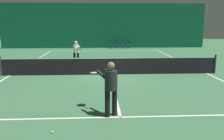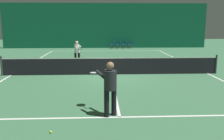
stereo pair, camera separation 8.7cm
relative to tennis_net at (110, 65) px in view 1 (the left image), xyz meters
name	(u,v)px [view 1 (the left image)]	position (x,y,z in m)	size (l,w,h in m)	color
ground_plane	(110,74)	(0.00, 0.00, -0.51)	(60.00, 60.00, 0.00)	#3D704C
backdrop_curtain	(104,26)	(0.00, 14.96, 1.99)	(23.00, 0.12, 4.99)	#0F5138
court_line_baseline_far	(105,51)	(0.00, 11.90, -0.51)	(11.00, 0.10, 0.00)	white
court_line_service_far	(107,58)	(0.00, 6.40, -0.51)	(8.25, 0.10, 0.00)	white
court_line_service_near	(120,117)	(0.00, -6.40, -0.51)	(8.25, 0.10, 0.00)	white
court_line_sideline_left	(10,76)	(-5.50, 0.00, -0.51)	(0.10, 23.80, 0.00)	white
court_line_sideline_right	(207,73)	(5.50, 0.00, -0.51)	(0.10, 23.80, 0.00)	white
court_line_centre	(110,74)	(0.00, 0.00, -0.51)	(0.10, 12.80, 0.00)	white
tennis_net	(110,65)	(0.00, 0.00, 0.00)	(12.00, 0.10, 1.07)	black
player_near	(110,85)	(-0.30, -6.23, 0.48)	(1.00, 1.35, 1.69)	black
player_far	(76,51)	(-2.19, 3.76, 0.42)	(0.69, 1.37, 1.60)	black
courtside_chair_0	(112,44)	(0.85, 14.41, -0.03)	(0.44, 0.44, 0.84)	brown
courtside_chair_1	(118,44)	(1.53, 14.41, -0.03)	(0.44, 0.44, 0.84)	brown
courtside_chair_2	(124,44)	(2.20, 14.41, -0.03)	(0.44, 0.44, 0.84)	brown
courtside_chair_3	(130,44)	(2.88, 14.41, -0.03)	(0.44, 0.44, 0.84)	brown
tennis_ball	(52,132)	(-1.88, -7.43, -0.48)	(0.07, 0.07, 0.07)	#D1DB33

